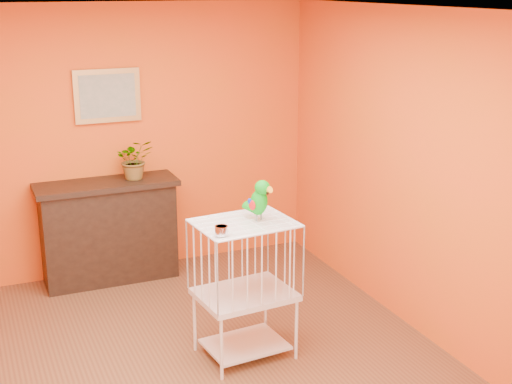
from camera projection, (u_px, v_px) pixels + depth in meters
name	position (u px, v px, depth m)	size (l,w,h in m)	color
ground	(185.00, 379.00, 5.17)	(4.50, 4.50, 0.00)	brown
room_shell	(178.00, 168.00, 4.72)	(4.50, 4.50, 4.50)	#DC4314
console_cabinet	(109.00, 231.00, 6.77)	(1.32, 0.47, 0.98)	black
potted_plant	(134.00, 163.00, 6.72)	(0.34, 0.38, 0.30)	#26722D
framed_picture	(107.00, 96.00, 6.63)	(0.62, 0.04, 0.50)	#A8793C
birdcage	(245.00, 288.00, 5.36)	(0.74, 0.60, 1.08)	silver
feed_cup	(221.00, 231.00, 4.93)	(0.09, 0.09, 0.07)	silver
parrot	(259.00, 199.00, 5.22)	(0.18, 0.28, 0.31)	#59544C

